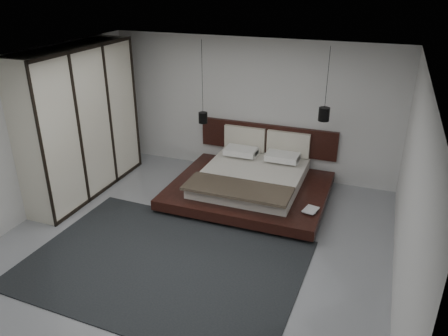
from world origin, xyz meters
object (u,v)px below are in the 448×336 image
at_px(bed, 251,181).
at_px(pendant_right, 324,114).
at_px(lattice_screen, 113,105).
at_px(pendant_left, 203,117).
at_px(wardrobe, 81,122).
at_px(rug, 164,263).

distance_m(bed, pendant_right, 1.83).
distance_m(lattice_screen, pendant_left, 2.15).
relative_size(lattice_screen, bed, 0.91).
bearing_deg(wardrobe, pendant_left, 35.21).
distance_m(pendant_left, wardrobe, 2.33).
xyz_separation_m(bed, rug, (-0.54, -2.55, -0.29)).
height_order(bed, pendant_left, pendant_left).
bearing_deg(bed, rug, -101.99).
xyz_separation_m(lattice_screen, wardrobe, (0.25, -1.42, 0.09)).
bearing_deg(pendant_right, lattice_screen, 178.92).
bearing_deg(lattice_screen, bed, -9.31).
bearing_deg(rug, wardrobe, 146.57).
bearing_deg(lattice_screen, pendant_left, -2.26).
bearing_deg(wardrobe, bed, 15.93).
xyz_separation_m(pendant_left, pendant_right, (2.36, 0.00, 0.32)).
distance_m(pendant_right, wardrobe, 4.47).
relative_size(bed, pendant_right, 2.19).
bearing_deg(rug, pendant_left, 101.93).
height_order(lattice_screen, pendant_left, pendant_left).
relative_size(pendant_left, rug, 0.41).
height_order(bed, rug, bed).
bearing_deg(bed, lattice_screen, 170.69).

